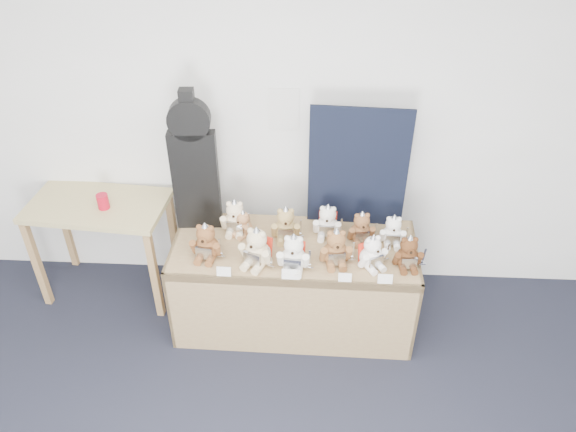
# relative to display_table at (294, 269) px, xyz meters

# --- Properties ---
(room_shell) EXTENTS (6.00, 6.00, 6.00)m
(room_shell) POSITION_rel_display_table_xyz_m (-0.10, 0.60, 0.90)
(room_shell) COLOR silver
(room_shell) RESTS_ON floor
(display_table) EXTENTS (1.67, 0.72, 0.69)m
(display_table) POSITION_rel_display_table_xyz_m (0.00, 0.00, 0.00)
(display_table) COLOR olive
(display_table) RESTS_ON floor
(side_table) EXTENTS (1.02, 0.62, 0.81)m
(side_table) POSITION_rel_display_table_xyz_m (-1.42, 0.33, 0.14)
(side_table) COLOR #A08B56
(side_table) RESTS_ON floor
(guitar_case) EXTENTS (0.32, 0.11, 1.02)m
(guitar_case) POSITION_rel_display_table_xyz_m (-0.67, 0.28, 0.65)
(guitar_case) COLOR black
(guitar_case) RESTS_ON display_table
(navy_board) EXTENTS (0.67, 0.06, 0.89)m
(navy_board) POSITION_rel_display_table_xyz_m (0.41, 0.37, 0.59)
(navy_board) COLOR black
(navy_board) RESTS_ON display_table
(red_cup) EXTENTS (0.08, 0.08, 0.11)m
(red_cup) POSITION_rel_display_table_xyz_m (-1.35, 0.28, 0.32)
(red_cup) COLOR #B30B21
(red_cup) RESTS_ON side_table
(teddy_front_far_left) EXTENTS (0.24, 0.20, 0.29)m
(teddy_front_far_left) POSITION_rel_display_table_xyz_m (-0.57, -0.07, 0.26)
(teddy_front_far_left) COLOR brown
(teddy_front_far_left) RESTS_ON display_table
(teddy_front_left) EXTENTS (0.25, 0.24, 0.31)m
(teddy_front_left) POSITION_rel_display_table_xyz_m (-0.23, -0.12, 0.27)
(teddy_front_left) COLOR beige
(teddy_front_left) RESTS_ON display_table
(teddy_front_centre) EXTENTS (0.24, 0.20, 0.29)m
(teddy_front_centre) POSITION_rel_display_table_xyz_m (0.01, -0.16, 0.27)
(teddy_front_centre) COLOR white
(teddy_front_centre) RESTS_ON display_table
(teddy_front_right) EXTENTS (0.24, 0.20, 0.29)m
(teddy_front_right) POSITION_rel_display_table_xyz_m (0.27, -0.08, 0.27)
(teddy_front_right) COLOR brown
(teddy_front_right) RESTS_ON display_table
(teddy_front_far_right) EXTENTS (0.22, 0.21, 0.26)m
(teddy_front_far_right) POSITION_rel_display_table_xyz_m (0.51, -0.10, 0.25)
(teddy_front_far_right) COLOR white
(teddy_front_far_right) RESTS_ON display_table
(teddy_front_end) EXTENTS (0.21, 0.18, 0.26)m
(teddy_front_end) POSITION_rel_display_table_xyz_m (0.73, -0.10, 0.25)
(teddy_front_end) COLOR #51301C
(teddy_front_end) RESTS_ON display_table
(teddy_back_left) EXTENTS (0.23, 0.18, 0.28)m
(teddy_back_left) POSITION_rel_display_table_xyz_m (-0.41, 0.21, 0.26)
(teddy_back_left) COLOR beige
(teddy_back_left) RESTS_ON display_table
(teddy_back_centre_left) EXTENTS (0.23, 0.18, 0.28)m
(teddy_back_centre_left) POSITION_rel_display_table_xyz_m (-0.06, 0.15, 0.26)
(teddy_back_centre_left) COLOR tan
(teddy_back_centre_left) RESTS_ON display_table
(teddy_back_centre_right) EXTENTS (0.22, 0.19, 0.27)m
(teddy_back_centre_right) POSITION_rel_display_table_xyz_m (0.22, 0.20, 0.26)
(teddy_back_centre_right) COLOR white
(teddy_back_centre_right) RESTS_ON display_table
(teddy_back_right) EXTENTS (0.21, 0.18, 0.25)m
(teddy_back_right) POSITION_rel_display_table_xyz_m (0.45, 0.16, 0.25)
(teddy_back_right) COLOR brown
(teddy_back_right) RESTS_ON display_table
(teddy_back_end) EXTENTS (0.20, 0.16, 0.25)m
(teddy_back_end) POSITION_rel_display_table_xyz_m (0.66, 0.14, 0.25)
(teddy_back_end) COLOR white
(teddy_back_end) RESTS_ON display_table
(teddy_back_far_left) EXTENTS (0.17, 0.17, 0.21)m
(teddy_back_far_left) POSITION_rel_display_table_xyz_m (-0.36, 0.18, 0.24)
(teddy_back_far_left) COLOR #A9784F
(teddy_back_far_left) RESTS_ON display_table
(entry_card_a) EXTENTS (0.09, 0.02, 0.07)m
(entry_card_a) POSITION_rel_display_table_xyz_m (-0.43, -0.26, 0.19)
(entry_card_a) COLOR silver
(entry_card_a) RESTS_ON display_table
(entry_card_b) EXTENTS (0.10, 0.02, 0.07)m
(entry_card_b) POSITION_rel_display_table_xyz_m (-0.01, -0.26, 0.19)
(entry_card_b) COLOR silver
(entry_card_b) RESTS_ON display_table
(entry_card_c) EXTENTS (0.08, 0.02, 0.06)m
(entry_card_c) POSITION_rel_display_table_xyz_m (0.33, -0.27, 0.18)
(entry_card_c) COLOR silver
(entry_card_c) RESTS_ON display_table
(entry_card_d) EXTENTS (0.09, 0.02, 0.07)m
(entry_card_d) POSITION_rel_display_table_xyz_m (0.58, -0.27, 0.19)
(entry_card_d) COLOR silver
(entry_card_d) RESTS_ON display_table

